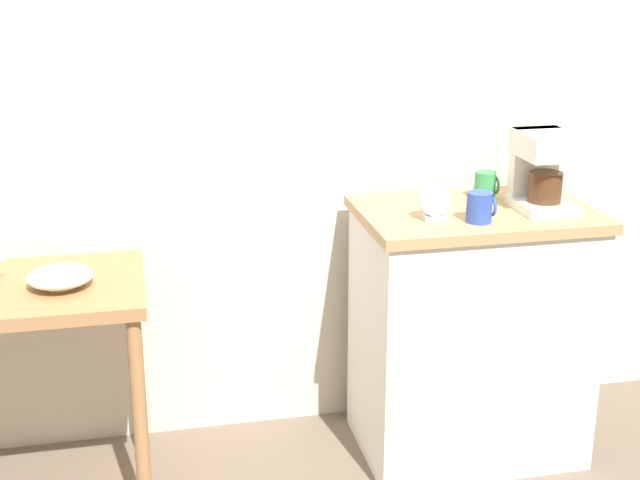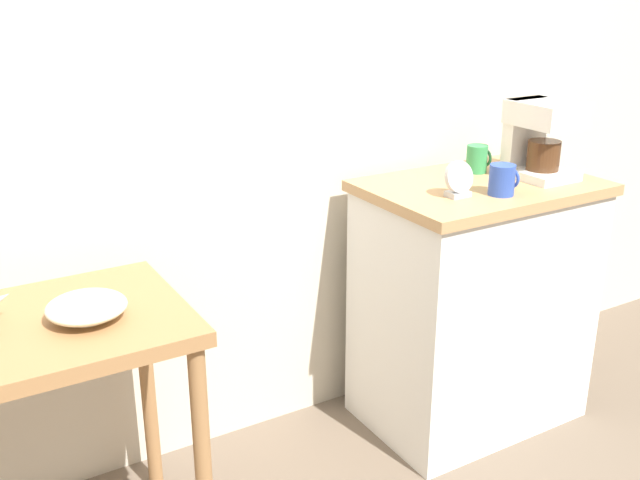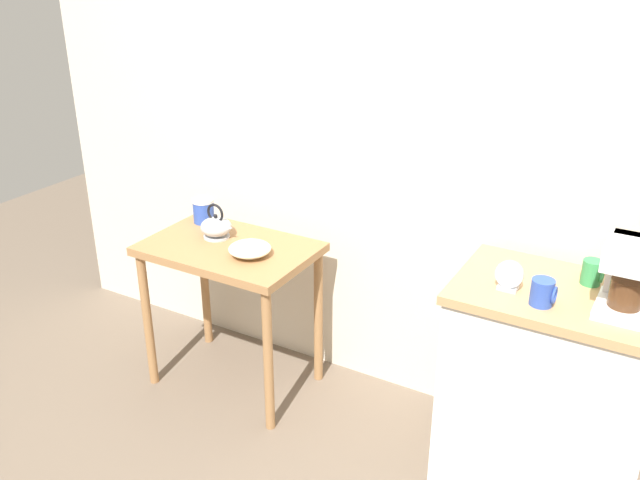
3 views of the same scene
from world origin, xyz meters
The scene contains 8 objects.
back_wall centered at (0.10, 0.45, 1.40)m, with size 4.40×0.10×2.80m, color beige.
wooden_table centered at (-0.75, 0.03, 0.64)m, with size 0.79×0.52×0.76m.
kitchen_counter centered at (0.75, 0.08, 0.45)m, with size 0.78×0.53×0.89m.
bowl_stoneware centered at (-0.59, -0.01, 0.79)m, with size 0.19×0.19×0.06m.
coffee_maker centered at (0.96, 0.05, 1.03)m, with size 0.18×0.22×0.26m.
mug_blue centered at (0.70, -0.06, 0.94)m, with size 0.09×0.08×0.10m.
mug_tall_green centered at (0.82, 0.19, 0.94)m, with size 0.08×0.07×0.10m.
table_clock centered at (0.57, -0.01, 0.94)m, with size 0.10×0.05×0.11m.
Camera 2 is at (-0.93, -1.69, 1.55)m, focal length 41.26 mm.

